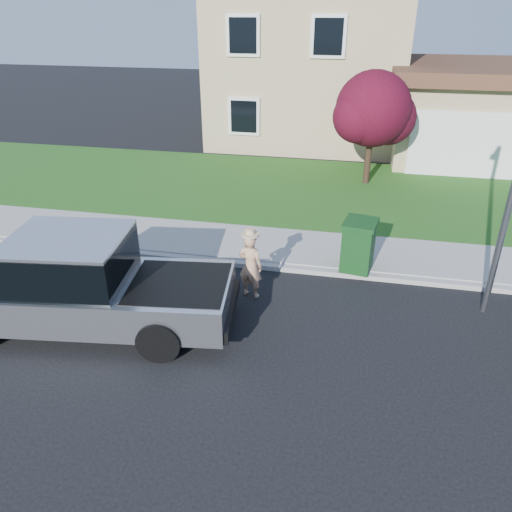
{
  "coord_description": "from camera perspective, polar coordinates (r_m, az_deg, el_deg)",
  "views": [
    {
      "loc": [
        2.39,
        -7.53,
        5.8
      ],
      "look_at": [
        0.6,
        1.22,
        1.2
      ],
      "focal_mm": 35.0,
      "sensor_mm": 36.0,
      "label": 1
    }
  ],
  "objects": [
    {
      "name": "sidewalk",
      "position": [
        12.95,
        4.22,
        0.94
      ],
      "size": [
        40.0,
        2.0,
        0.15
      ],
      "primitive_type": "cube",
      "color": "gray",
      "rests_on": "ground"
    },
    {
      "name": "lawn",
      "position": [
        17.09,
        6.29,
        7.42
      ],
      "size": [
        40.0,
        7.0,
        0.1
      ],
      "primitive_type": "cube",
      "color": "#154B16",
      "rests_on": "ground"
    },
    {
      "name": "woman",
      "position": [
        10.63,
        -0.64,
        -1.01
      ],
      "size": [
        0.6,
        0.46,
        1.62
      ],
      "rotation": [
        0.0,
        0.0,
        2.91
      ],
      "color": "tan",
      "rests_on": "ground"
    },
    {
      "name": "ornamental_tree",
      "position": [
        17.46,
        13.35,
        15.66
      ],
      "size": [
        2.73,
        2.47,
        3.75
      ],
      "color": "black",
      "rests_on": "lawn"
    },
    {
      "name": "ground",
      "position": [
        9.8,
        -4.91,
        -9.14
      ],
      "size": [
        80.0,
        80.0,
        0.0
      ],
      "primitive_type": "plane",
      "color": "black",
      "rests_on": "ground"
    },
    {
      "name": "curb",
      "position": [
        11.99,
        3.51,
        -1.41
      ],
      "size": [
        40.0,
        0.2,
        0.12
      ],
      "primitive_type": "cube",
      "color": "gray",
      "rests_on": "ground"
    },
    {
      "name": "trash_bin",
      "position": [
        11.77,
        11.62,
        1.27
      ],
      "size": [
        0.86,
        0.95,
        1.19
      ],
      "rotation": [
        0.0,
        0.0,
        -0.17
      ],
      "color": "#0F3914",
      "rests_on": "sidewalk"
    },
    {
      "name": "pickup_truck",
      "position": [
        10.18,
        -19.42,
        -3.23
      ],
      "size": [
        6.08,
        2.7,
        1.93
      ],
      "rotation": [
        0.0,
        0.0,
        0.12
      ],
      "color": "black",
      "rests_on": "ground"
    },
    {
      "name": "house",
      "position": [
        24.08,
        9.56,
        20.63
      ],
      "size": [
        14.0,
        11.3,
        6.85
      ],
      "color": "tan",
      "rests_on": "ground"
    }
  ]
}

